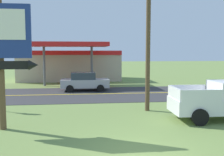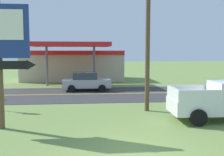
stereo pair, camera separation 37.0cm
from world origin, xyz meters
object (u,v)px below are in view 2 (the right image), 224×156
car_silver_far_lane (86,81)px  gas_station (73,64)px  utility_pole (148,24)px  pickup_white_parked_on_lawn (223,101)px

car_silver_far_lane → gas_station: bearing=99.3°
utility_pole → car_silver_far_lane: utility_pole is taller
car_silver_far_lane → pickup_white_parked_on_lawn: bearing=-58.1°
utility_pole → car_silver_far_lane: size_ratio=2.22×
utility_pole → gas_station: bearing=105.7°
car_silver_far_lane → utility_pole: bearing=-67.6°
gas_station → car_silver_far_lane: 9.82m
utility_pole → gas_station: size_ratio=0.78×
utility_pole → gas_station: utility_pole is taller
utility_pole → pickup_white_parked_on_lawn: (3.33, -2.50, -4.02)m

